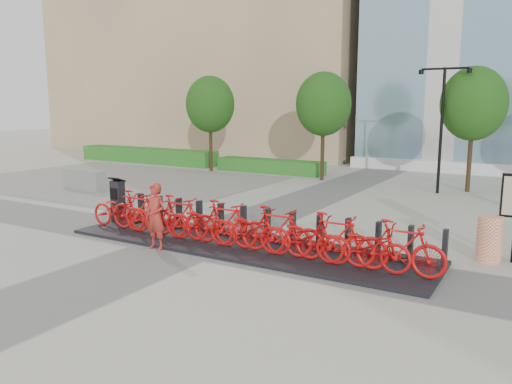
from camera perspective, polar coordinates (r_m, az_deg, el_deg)
The scene contains 27 objects.
ground at distance 13.13m, azimuth -7.13°, elevation -5.75°, with size 120.00×120.00×0.00m, color #B2AF9C.
gravel_patch at distance 24.83m, azimuth -15.66°, elevation 1.33°, with size 14.00×14.00×0.00m, color slate.
curb at distance 21.65m, azimuth -25.39°, elevation -0.27°, with size 14.00×0.25×0.15m, color gray.
hedge_a at distance 32.17m, azimuth -12.34°, elevation 4.12°, with size 10.00×1.40×0.90m, color #2F6D26.
hedge_b at distance 26.67m, azimuth 1.61°, elevation 3.00°, with size 6.00×1.20×0.70m, color #2F6D26.
tree_0 at distance 27.06m, azimuth -5.26°, elevation 9.93°, with size 2.60×2.60×5.10m.
tree_1 at distance 23.87m, azimuth 7.72°, elevation 9.91°, with size 2.60×2.60×5.10m.
tree_2 at distance 22.18m, azimuth 23.60°, elevation 9.21°, with size 2.60×2.60×5.10m.
streetlamp at distance 21.34m, azimuth 20.50°, elevation 8.19°, with size 2.00×0.20×5.00m.
dock_pad at distance 12.64m, azimuth -1.59°, elevation -6.11°, with size 9.60×2.40×0.08m, color black.
dock_rail_posts at distance 12.71m, azimuth 1.15°, elevation -3.85°, with size 8.74×0.50×0.85m, color black, non-canonical shape.
bike_0 at distance 14.66m, azimuth -15.40°, elevation -2.02°, with size 0.68×1.94×1.02m, color #BA0D0C.
bike_1 at distance 14.15m, azimuth -13.37°, elevation -2.12°, with size 0.53×1.89×1.13m, color #BA0D0C.
bike_2 at distance 13.68m, azimuth -11.17°, elevation -2.69°, with size 0.68×1.94×1.02m, color #BA0D0C.
bike_3 at distance 13.21m, azimuth -8.84°, elevation -2.81°, with size 0.53×1.89×1.13m, color #BA0D0C.
bike_4 at distance 12.79m, azimuth -6.32°, elevation -3.43°, with size 0.68×1.94×1.02m, color #BA0D0C.
bike_5 at distance 12.37m, azimuth -3.65°, elevation -3.58°, with size 0.53×1.89×1.13m, color #BA0D0C.
bike_6 at distance 12.00m, azimuth -0.78°, elevation -4.25°, with size 0.68×1.94×1.02m, color #BA0D0C.
bike_7 at distance 11.64m, azimuth 2.26°, elevation -4.41°, with size 0.53×1.89×1.13m, color #BA0D0C.
bike_8 at distance 11.35m, azimuth 5.47°, elevation -5.12°, with size 0.68×1.94×1.02m, color #BA0D0C.
bike_9 at distance 11.06m, azimuth 8.87°, elevation -5.29°, with size 0.53×1.89×1.13m, color #BA0D0C.
bike_10 at distance 10.84m, azimuth 12.42°, elevation -6.02°, with size 0.68×1.94×1.02m, color #BA0D0C.
bike_11 at distance 10.64m, azimuth 16.14°, elevation -6.17°, with size 0.53×1.89×1.13m, color #BA0D0C.
kiosk at distance 15.51m, azimuth -15.51°, elevation -0.89°, with size 0.43×0.36×1.34m.
worker_red at distance 12.50m, azimuth -11.41°, elevation -2.75°, with size 0.60×0.40×1.66m, color #A52922.
construction_barrel at distance 12.53m, azimuth 25.11°, elevation -4.89°, with size 0.55×0.55×1.06m, color #F54700.
jersey_barrier at distance 22.41m, azimuth -19.01°, elevation 1.35°, with size 2.19×0.60×0.84m, color gray.
Camera 1 is at (7.76, -10.01, 3.50)m, focal length 35.00 mm.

